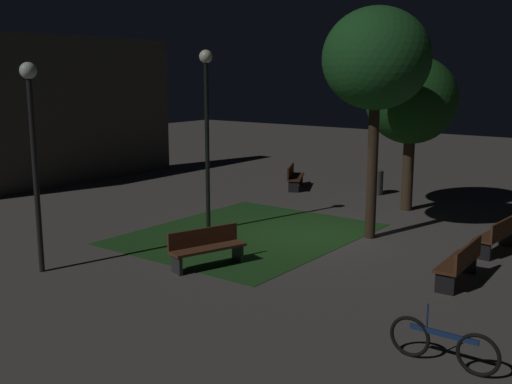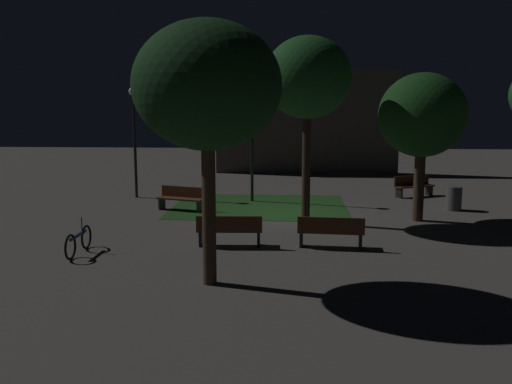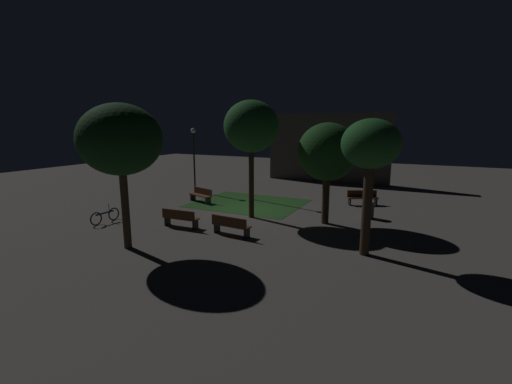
{
  "view_description": "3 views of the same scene",
  "coord_description": "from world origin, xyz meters",
  "px_view_note": "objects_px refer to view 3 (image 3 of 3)",
  "views": [
    {
      "loc": [
        -13.79,
        -8.53,
        4.36
      ],
      "look_at": [
        -1.07,
        0.97,
        1.26
      ],
      "focal_mm": 42.88,
      "sensor_mm": 36.0,
      "label": 1
    },
    {
      "loc": [
        0.22,
        -18.99,
        3.84
      ],
      "look_at": [
        -0.92,
        -0.3,
        0.83
      ],
      "focal_mm": 37.82,
      "sensor_mm": 36.0,
      "label": 2
    },
    {
      "loc": [
        8.83,
        -17.17,
        4.76
      ],
      "look_at": [
        0.09,
        0.52,
        0.95
      ],
      "focal_mm": 24.19,
      "sensor_mm": 36.0,
      "label": 3
    }
  ],
  "objects_px": {
    "lamp_post_path_center": "(251,148)",
    "trash_bin": "(368,210)",
    "bench_front_right": "(362,197)",
    "lamp_post_plaza_west": "(194,149)",
    "bench_front_left": "(180,218)",
    "tree_lawn_side": "(371,147)",
    "bicycle": "(105,216)",
    "tree_right_canopy": "(251,127)",
    "tree_tall_center": "(327,152)",
    "bench_path_side": "(201,195)",
    "tree_back_right": "(120,140)",
    "bench_by_lamp": "(231,225)"
  },
  "relations": [
    {
      "from": "lamp_post_plaza_west",
      "to": "tree_tall_center",
      "type": "bearing_deg",
      "value": -20.38
    },
    {
      "from": "tree_tall_center",
      "to": "tree_back_right",
      "type": "distance_m",
      "value": 9.21
    },
    {
      "from": "tree_lawn_side",
      "to": "trash_bin",
      "type": "distance_m",
      "value": 6.54
    },
    {
      "from": "bench_front_right",
      "to": "tree_right_canopy",
      "type": "distance_m",
      "value": 8.44
    },
    {
      "from": "lamp_post_plaza_west",
      "to": "lamp_post_path_center",
      "type": "bearing_deg",
      "value": -7.07
    },
    {
      "from": "bench_by_lamp",
      "to": "tree_right_canopy",
      "type": "relative_size",
      "value": 0.3
    },
    {
      "from": "bench_front_left",
      "to": "bicycle",
      "type": "xyz_separation_m",
      "value": [
        -3.85,
        -1.02,
        -0.14
      ]
    },
    {
      "from": "tree_tall_center",
      "to": "tree_back_right",
      "type": "xyz_separation_m",
      "value": [
        -6.05,
        -6.9,
        0.72
      ]
    },
    {
      "from": "tree_tall_center",
      "to": "bench_path_side",
      "type": "bearing_deg",
      "value": 171.23
    },
    {
      "from": "lamp_post_path_center",
      "to": "lamp_post_plaza_west",
      "type": "bearing_deg",
      "value": 172.93
    },
    {
      "from": "tree_lawn_side",
      "to": "tree_right_canopy",
      "type": "relative_size",
      "value": 0.83
    },
    {
      "from": "bench_front_left",
      "to": "trash_bin",
      "type": "relative_size",
      "value": 2.06
    },
    {
      "from": "bench_front_left",
      "to": "tree_lawn_side",
      "type": "distance_m",
      "value": 9.13
    },
    {
      "from": "bench_path_side",
      "to": "tree_back_right",
      "type": "bearing_deg",
      "value": -74.61
    },
    {
      "from": "bench_front_left",
      "to": "trash_bin",
      "type": "xyz_separation_m",
      "value": [
        7.74,
        5.72,
        -0.04
      ]
    },
    {
      "from": "tree_right_canopy",
      "to": "tree_back_right",
      "type": "xyz_separation_m",
      "value": [
        -2.27,
        -6.31,
        -0.46
      ]
    },
    {
      "from": "bench_by_lamp",
      "to": "bench_path_side",
      "type": "bearing_deg",
      "value": 135.4
    },
    {
      "from": "bicycle",
      "to": "tree_right_canopy",
      "type": "bearing_deg",
      "value": 34.8
    },
    {
      "from": "bench_path_side",
      "to": "trash_bin",
      "type": "distance_m",
      "value": 10.1
    },
    {
      "from": "tree_back_right",
      "to": "trash_bin",
      "type": "height_order",
      "value": "tree_back_right"
    },
    {
      "from": "bench_front_right",
      "to": "bicycle",
      "type": "bearing_deg",
      "value": -137.86
    },
    {
      "from": "tree_tall_center",
      "to": "bicycle",
      "type": "xyz_separation_m",
      "value": [
        -9.81,
        -4.77,
        -3.16
      ]
    },
    {
      "from": "bench_front_left",
      "to": "bench_front_right",
      "type": "distance_m",
      "value": 11.15
    },
    {
      "from": "bench_front_left",
      "to": "lamp_post_plaza_west",
      "type": "bearing_deg",
      "value": 121.79
    },
    {
      "from": "tree_back_right",
      "to": "bicycle",
      "type": "relative_size",
      "value": 3.26
    },
    {
      "from": "bench_path_side",
      "to": "tree_back_right",
      "type": "distance_m",
      "value": 9.27
    },
    {
      "from": "bicycle",
      "to": "tree_tall_center",
      "type": "bearing_deg",
      "value": 25.94
    },
    {
      "from": "trash_bin",
      "to": "bench_by_lamp",
      "type": "bearing_deg",
      "value": -131.01
    },
    {
      "from": "lamp_post_path_center",
      "to": "bench_path_side",
      "type": "bearing_deg",
      "value": -139.57
    },
    {
      "from": "bench_front_left",
      "to": "lamp_post_path_center",
      "type": "relative_size",
      "value": 0.37
    },
    {
      "from": "tree_right_canopy",
      "to": "lamp_post_path_center",
      "type": "xyz_separation_m",
      "value": [
        -2.04,
        3.97,
        -1.35
      ]
    },
    {
      "from": "bench_front_left",
      "to": "bench_path_side",
      "type": "height_order",
      "value": "same"
    },
    {
      "from": "tree_right_canopy",
      "to": "lamp_post_plaza_west",
      "type": "relative_size",
      "value": 1.31
    },
    {
      "from": "bench_path_side",
      "to": "bicycle",
      "type": "relative_size",
      "value": 1.08
    },
    {
      "from": "bench_front_right",
      "to": "bench_path_side",
      "type": "distance_m",
      "value": 9.98
    },
    {
      "from": "lamp_post_plaza_west",
      "to": "trash_bin",
      "type": "bearing_deg",
      "value": -9.23
    },
    {
      "from": "bench_front_right",
      "to": "trash_bin",
      "type": "relative_size",
      "value": 2.06
    },
    {
      "from": "tree_tall_center",
      "to": "lamp_post_path_center",
      "type": "bearing_deg",
      "value": 149.84
    },
    {
      "from": "tree_back_right",
      "to": "bicycle",
      "type": "bearing_deg",
      "value": 150.51
    },
    {
      "from": "lamp_post_plaza_west",
      "to": "bench_front_left",
      "type": "bearing_deg",
      "value": -58.21
    },
    {
      "from": "lamp_post_path_center",
      "to": "trash_bin",
      "type": "xyz_separation_m",
      "value": [
        7.6,
        -1.42,
        -2.9
      ]
    },
    {
      "from": "bench_front_right",
      "to": "bench_front_left",
      "type": "bearing_deg",
      "value": -128.45
    },
    {
      "from": "bench_front_right",
      "to": "lamp_post_plaza_west",
      "type": "distance_m",
      "value": 12.07
    },
    {
      "from": "bench_path_side",
      "to": "lamp_post_path_center",
      "type": "relative_size",
      "value": 0.37
    },
    {
      "from": "bench_by_lamp",
      "to": "lamp_post_plaza_west",
      "type": "height_order",
      "value": "lamp_post_plaza_west"
    },
    {
      "from": "tree_tall_center",
      "to": "lamp_post_path_center",
      "type": "distance_m",
      "value": 6.75
    },
    {
      "from": "bench_front_left",
      "to": "tree_back_right",
      "type": "xyz_separation_m",
      "value": [
        -0.09,
        -3.14,
        3.74
      ]
    },
    {
      "from": "bench_by_lamp",
      "to": "bench_front_right",
      "type": "distance_m",
      "value": 9.68
    },
    {
      "from": "bench_path_side",
      "to": "bicycle",
      "type": "xyz_separation_m",
      "value": [
        -1.51,
        -6.05,
        -0.14
      ]
    },
    {
      "from": "bench_by_lamp",
      "to": "trash_bin",
      "type": "relative_size",
      "value": 2.07
    }
  ]
}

